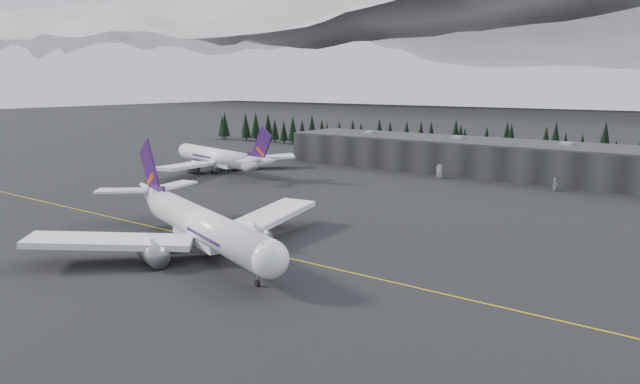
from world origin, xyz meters
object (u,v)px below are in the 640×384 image
Objects in this scene: gse_vehicle_a at (440,176)px; jet_main at (195,222)px; terminal at (482,157)px; gse_vehicle_b at (555,188)px; jet_parked at (223,158)px.

jet_main is at bearing -83.14° from gse_vehicle_a.
terminal reaches higher than gse_vehicle_b.
jet_parked is (-69.94, 76.53, -0.33)m from jet_main.
terminal is 22.19m from gse_vehicle_a.
jet_parked reaches higher than gse_vehicle_a.
jet_parked is at bearing -145.10° from terminal.
gse_vehicle_b is (40.37, -0.95, 0.00)m from gse_vehicle_a.
jet_main is 120.85m from gse_vehicle_b.
gse_vehicle_a is at bearing -112.06° from terminal.
gse_vehicle_a is (-8.06, -19.90, -5.60)m from terminal.
jet_main is at bearing 145.53° from jet_parked.
jet_main reaches higher than terminal.
terminal is 133.85m from jet_main.
terminal is at bearing -142.37° from gse_vehicle_b.
gse_vehicle_b is (43.83, 112.50, -5.17)m from jet_main.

